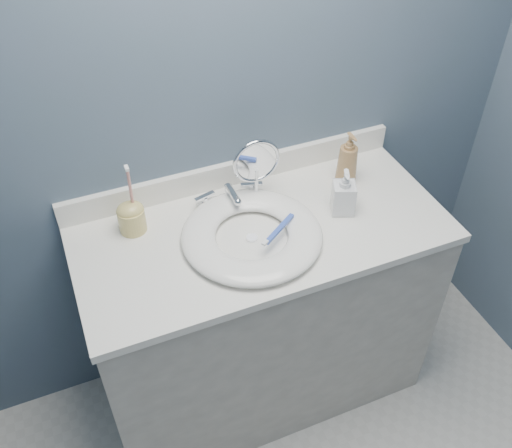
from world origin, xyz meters
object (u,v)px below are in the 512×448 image
soap_bottle_amber (348,158)px  soap_bottle_clear (344,192)px  toothbrush_holder (131,216)px  makeup_mirror (256,168)px

soap_bottle_amber → soap_bottle_clear: size_ratio=1.19×
soap_bottle_amber → toothbrush_holder: size_ratio=0.77×
makeup_mirror → soap_bottle_clear: makeup_mirror is taller
toothbrush_holder → soap_bottle_amber: bearing=-2.7°
soap_bottle_clear → toothbrush_holder: 0.69m
soap_bottle_amber → makeup_mirror: bearing=176.5°
soap_bottle_clear → soap_bottle_amber: bearing=79.4°
makeup_mirror → toothbrush_holder: toothbrush_holder is taller
soap_bottle_clear → toothbrush_holder: size_ratio=0.65×
makeup_mirror → soap_bottle_amber: 0.34m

